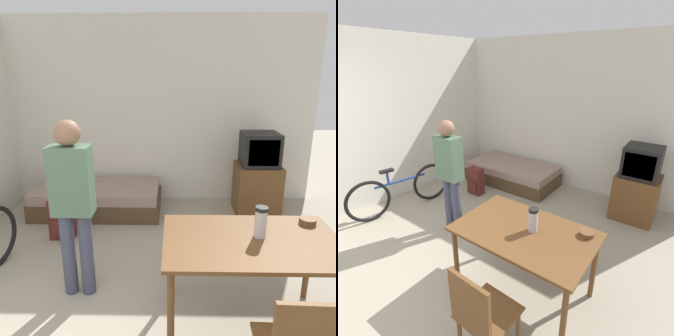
{
  "view_description": "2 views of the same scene",
  "coord_description": "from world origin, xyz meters",
  "views": [
    {
      "loc": [
        0.42,
        -1.1,
        1.94
      ],
      "look_at": [
        0.35,
        2.26,
        0.94
      ],
      "focal_mm": 35.0,
      "sensor_mm": 36.0,
      "label": 1
    },
    {
      "loc": [
        2.07,
        -0.73,
        2.23
      ],
      "look_at": [
        0.14,
        1.92,
        0.91
      ],
      "focal_mm": 28.0,
      "sensor_mm": 36.0,
      "label": 2
    }
  ],
  "objects": [
    {
      "name": "backpack",
      "position": [
        -0.92,
        2.43,
        0.24
      ],
      "size": [
        0.28,
        0.19,
        0.49
      ],
      "color": "#56231E",
      "rests_on": "ground_plane"
    },
    {
      "name": "person_standing",
      "position": [
        -0.43,
        1.43,
        0.91
      ],
      "size": [
        0.34,
        0.21,
        1.58
      ],
      "color": "#3D4256",
      "rests_on": "ground_plane"
    },
    {
      "name": "daybed",
      "position": [
        -0.66,
        3.23,
        0.19
      ],
      "size": [
        1.75,
        0.89,
        0.38
      ],
      "color": "#4C3823",
      "rests_on": "ground_plane"
    },
    {
      "name": "wall_back",
      "position": [
        0.0,
        3.78,
        1.35
      ],
      "size": [
        4.98,
        0.06,
        2.7
      ],
      "color": "silver",
      "rests_on": "ground_plane"
    },
    {
      "name": "tv",
      "position": [
        1.58,
        3.26,
        0.53
      ],
      "size": [
        0.6,
        0.54,
        1.14
      ],
      "color": "brown",
      "rests_on": "ground_plane"
    },
    {
      "name": "dining_table",
      "position": [
        0.99,
        1.05,
        0.67
      ],
      "size": [
        1.3,
        0.83,
        0.76
      ],
      "color": "brown",
      "rests_on": "ground_plane"
    },
    {
      "name": "mate_bowl",
      "position": [
        1.49,
        1.32,
        0.78
      ],
      "size": [
        0.13,
        0.13,
        0.05
      ],
      "color": "brown",
      "rests_on": "dining_table"
    },
    {
      "name": "thermos_flask",
      "position": [
        1.05,
        1.09,
        0.89
      ],
      "size": [
        0.09,
        0.09,
        0.24
      ],
      "color": "#B7B7BC",
      "rests_on": "dining_table"
    }
  ]
}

